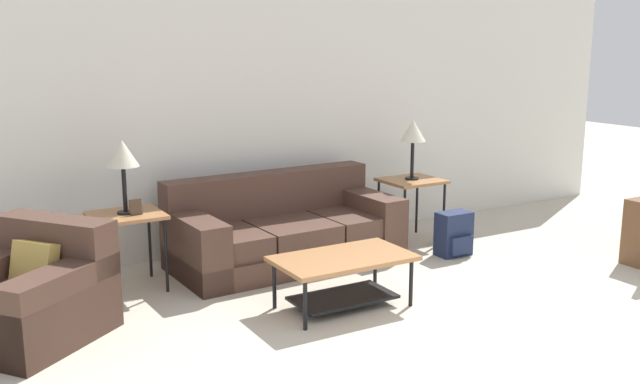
% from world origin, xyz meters
% --- Properties ---
extents(wall_back, '(9.14, 0.06, 2.60)m').
position_xyz_m(wall_back, '(0.00, 3.90, 1.30)').
color(wall_back, silver).
rests_on(wall_back, ground_plane).
extents(couch, '(2.16, 1.05, 0.82)m').
position_xyz_m(couch, '(-0.30, 3.22, 0.29)').
color(couch, '#4C3328').
rests_on(couch, ground_plane).
extents(armchair, '(1.32, 1.32, 0.80)m').
position_xyz_m(armchair, '(-2.65, 2.58, 0.29)').
color(armchair, '#4C3328').
rests_on(armchair, ground_plane).
extents(coffee_table, '(1.07, 0.62, 0.42)m').
position_xyz_m(coffee_table, '(-0.44, 1.95, 0.31)').
color(coffee_table, '#A87042').
rests_on(coffee_table, ground_plane).
extents(side_table_left, '(0.59, 0.53, 0.66)m').
position_xyz_m(side_table_left, '(-1.78, 3.21, 0.59)').
color(side_table_left, '#A87042').
rests_on(side_table_left, ground_plane).
extents(side_table_right, '(0.59, 0.53, 0.66)m').
position_xyz_m(side_table_right, '(1.18, 3.21, 0.59)').
color(side_table_right, '#A87042').
rests_on(side_table_right, ground_plane).
extents(table_lamp_left, '(0.26, 0.26, 0.62)m').
position_xyz_m(table_lamp_left, '(-1.78, 3.21, 1.14)').
color(table_lamp_left, black).
rests_on(table_lamp_left, side_table_left).
extents(table_lamp_right, '(0.26, 0.26, 0.62)m').
position_xyz_m(table_lamp_right, '(1.18, 3.21, 1.14)').
color(table_lamp_right, black).
rests_on(table_lamp_right, side_table_right).
extents(backpack, '(0.34, 0.28, 0.43)m').
position_xyz_m(backpack, '(1.23, 2.58, 0.21)').
color(backpack, '#1E2847').
rests_on(backpack, ground_plane).
extents(picture_frame, '(0.10, 0.04, 0.13)m').
position_xyz_m(picture_frame, '(-1.72, 3.13, 0.72)').
color(picture_frame, '#4C3828').
rests_on(picture_frame, side_table_left).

